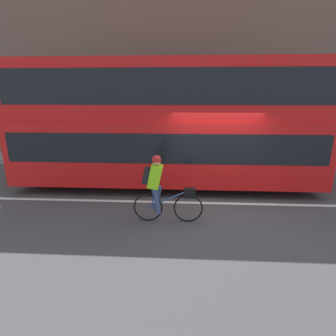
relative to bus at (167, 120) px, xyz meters
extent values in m
plane|color=#424244|center=(1.46, -1.46, -2.18)|extent=(80.00, 80.00, 0.00)
cube|color=silver|center=(1.46, -1.56, -2.18)|extent=(50.00, 0.14, 0.01)
cube|color=gray|center=(1.46, 3.24, -2.10)|extent=(60.00, 1.67, 0.16)
cube|color=brown|center=(1.46, 4.22, 1.92)|extent=(60.00, 0.30, 8.19)
cylinder|color=black|center=(2.95, 0.00, -1.69)|extent=(0.98, 0.30, 0.98)
cylinder|color=black|center=(-2.95, 0.00, -1.69)|extent=(0.98, 0.30, 0.98)
cube|color=red|center=(0.00, 0.00, -0.91)|extent=(9.51, 2.60, 1.95)
cube|color=black|center=(0.00, 0.00, -0.68)|extent=(9.13, 2.62, 0.86)
cube|color=red|center=(0.00, 0.00, 0.91)|extent=(9.51, 2.49, 1.71)
cube|color=black|center=(0.00, 0.00, 1.00)|extent=(9.13, 2.51, 0.96)
torus|color=black|center=(0.68, -2.72, -1.83)|extent=(0.70, 0.04, 0.70)
torus|color=black|center=(-0.28, -2.72, -1.83)|extent=(0.70, 0.04, 0.70)
cylinder|color=#2D4C8C|center=(0.20, -2.72, -1.61)|extent=(0.98, 0.03, 0.48)
cylinder|color=#2D4C8C|center=(-0.17, -2.72, -1.57)|extent=(0.03, 0.03, 0.51)
cube|color=black|center=(0.71, -2.72, -1.44)|extent=(0.26, 0.16, 0.22)
cube|color=#8CE019|center=(-0.10, -2.72, -1.05)|extent=(0.37, 0.32, 0.58)
cube|color=black|center=(-0.30, -2.72, -1.03)|extent=(0.21, 0.26, 0.38)
cylinder|color=#384C7A|center=(-0.06, -2.63, -1.63)|extent=(0.22, 0.11, 0.63)
cylinder|color=#384C7A|center=(-0.06, -2.81, -1.63)|extent=(0.20, 0.11, 0.63)
sphere|color=tan|center=(-0.06, -2.72, -0.69)|extent=(0.19, 0.19, 0.19)
sphere|color=red|center=(-0.06, -2.72, -0.65)|extent=(0.21, 0.21, 0.21)
cylinder|color=#59595B|center=(6.85, 3.16, -0.72)|extent=(0.07, 0.07, 2.61)
cube|color=white|center=(6.85, 3.11, 0.36)|extent=(0.36, 0.02, 0.36)
camera|label=1|loc=(0.53, -8.50, 0.76)|focal=28.00mm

